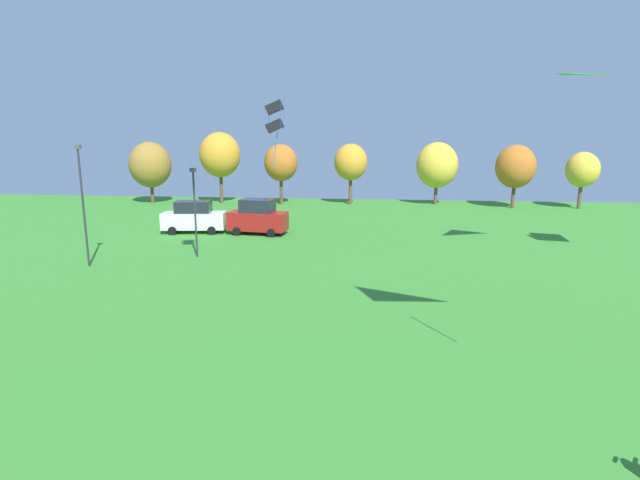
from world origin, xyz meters
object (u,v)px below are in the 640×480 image
parked_car_second_from_left (258,217)px  light_post_0 (195,207)px  parked_car_leftmost (194,217)px  treeline_tree_0 (150,165)px  treeline_tree_4 (437,165)px  kite_flying_3 (275,117)px  treeline_tree_3 (351,162)px  treeline_tree_5 (516,167)px  kite_flying_2 (560,92)px  treeline_tree_2 (281,163)px  treeline_tree_1 (220,155)px  treeline_tree_6 (583,170)px  light_post_1 (83,200)px

parked_car_second_from_left → light_post_0: size_ratio=0.83×
parked_car_leftmost → parked_car_second_from_left: parked_car_second_from_left is taller
parked_car_leftmost → treeline_tree_0: 19.48m
parked_car_leftmost → treeline_tree_4: (20.42, 18.26, 3.01)m
kite_flying_3 → treeline_tree_3: size_ratio=0.70×
treeline_tree_3 → treeline_tree_4: size_ratio=0.98×
light_post_0 → treeline_tree_5: (25.11, 23.66, 1.11)m
kite_flying_2 → parked_car_second_from_left: kite_flying_2 is taller
kite_flying_2 → parked_car_leftmost: bearing=166.5°
light_post_0 → treeline_tree_2: bearing=87.8°
kite_flying_2 → treeline_tree_3: bearing=119.2°
treeline_tree_1 → treeline_tree_5: treeline_tree_1 is taller
treeline_tree_5 → parked_car_second_from_left: bearing=-144.8°
treeline_tree_3 → parked_car_leftmost: bearing=-122.9°
treeline_tree_2 → kite_flying_2: bearing=-47.6°
kite_flying_2 → light_post_0: (-21.26, -1.69, -6.65)m
light_post_0 → treeline_tree_4: 31.15m
parked_car_second_from_left → treeline_tree_6: bearing=36.6°
light_post_1 → treeline_tree_0: bearing=107.0°
kite_flying_3 → parked_car_leftmost: size_ratio=0.91×
light_post_0 → treeline_tree_3: (8.34, 24.82, 1.38)m
kite_flying_2 → treeline_tree_5: size_ratio=0.50×
kite_flying_3 → treeline_tree_3: 20.83m
parked_car_leftmost → treeline_tree_4: 27.55m
light_post_1 → treeline_tree_5: light_post_1 is taller
kite_flying_3 → treeline_tree_2: size_ratio=0.70×
treeline_tree_1 → kite_flying_2: bearing=-39.8°
kite_flying_3 → treeline_tree_4: kite_flying_3 is taller
treeline_tree_6 → parked_car_leftmost: bearing=-154.5°
kite_flying_3 → treeline_tree_5: kite_flying_3 is taller
light_post_0 → parked_car_second_from_left: bearing=74.0°
parked_car_leftmost → treeline_tree_1: treeline_tree_1 is taller
light_post_1 → treeline_tree_4: bearing=51.2°
treeline_tree_4 → treeline_tree_6: 14.32m
kite_flying_2 → treeline_tree_5: (3.85, 21.97, -5.54)m
light_post_1 → treeline_tree_3: bearing=63.5°
parked_car_leftmost → treeline_tree_3: treeline_tree_3 is taller
treeline_tree_4 → treeline_tree_5: size_ratio=1.03×
light_post_0 → treeline_tree_6: size_ratio=0.95×
treeline_tree_2 → treeline_tree_6: treeline_tree_2 is taller
treeline_tree_0 → kite_flying_3: bearing=-46.8°
treeline_tree_1 → treeline_tree_6: bearing=-0.5°
light_post_1 → treeline_tree_3: size_ratio=1.06×
kite_flying_2 → kite_flying_3: kite_flying_2 is taller
kite_flying_2 → parked_car_leftmost: size_ratio=0.65×
treeline_tree_4 → treeline_tree_6: treeline_tree_4 is taller
parked_car_second_from_left → treeline_tree_2: 16.84m
treeline_tree_3 → treeline_tree_6: size_ratio=1.13×
treeline_tree_3 → treeline_tree_6: treeline_tree_3 is taller
kite_flying_2 → treeline_tree_4: size_ratio=0.48×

